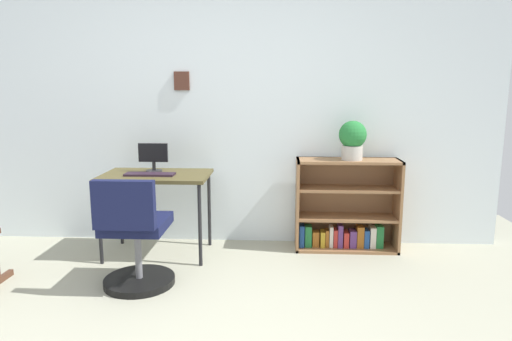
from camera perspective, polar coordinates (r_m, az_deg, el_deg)
wall_back at (r=4.23m, az=-5.14°, el=6.56°), size 5.20×0.12×2.32m
desk at (r=3.96m, az=-12.49°, el=-1.32°), size 0.91×0.57×0.72m
monitor at (r=4.03m, az=-12.82°, el=1.71°), size 0.25×0.14×0.25m
keyboard at (r=3.89m, az=-13.24°, el=-0.46°), size 0.41×0.13×0.02m
office_chair at (r=3.39m, az=-15.03°, el=-8.51°), size 0.52×0.55×0.84m
bookshelf_low at (r=4.17m, az=11.20°, el=-4.88°), size 0.91×0.30×0.82m
potted_plant_on_shelf at (r=4.00m, az=12.08°, el=3.94°), size 0.24×0.24×0.34m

